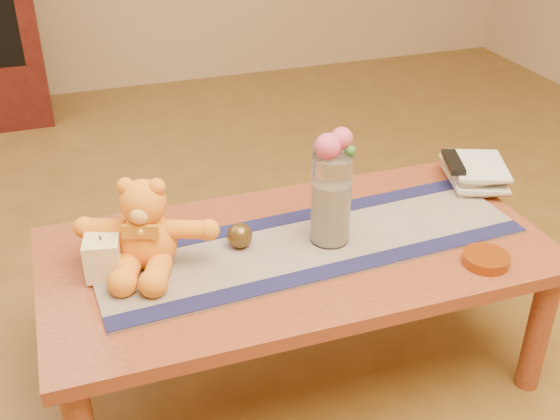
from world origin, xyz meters
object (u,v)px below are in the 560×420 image
object	(u,v)px
teddy_bear	(146,224)
tv_remote	(454,162)
book_bottom	(450,181)
amber_dish	(486,259)
pillar_candle	(103,257)
glass_vase	(331,199)
bronze_ball	(240,235)

from	to	relation	value
teddy_bear	tv_remote	world-z (taller)	teddy_bear
teddy_bear	tv_remote	size ratio (longest dim) A/B	2.20
tv_remote	teddy_bear	bearing A→B (deg)	-153.60
book_bottom	tv_remote	size ratio (longest dim) A/B	1.39
teddy_bear	amber_dish	size ratio (longest dim) A/B	2.81
teddy_bear	pillar_candle	xyz separation A→B (m)	(-0.12, -0.02, -0.07)
pillar_candle	tv_remote	bearing A→B (deg)	7.68
pillar_candle	amber_dish	xyz separation A→B (m)	(0.97, -0.27, -0.05)
pillar_candle	teddy_bear	bearing A→B (deg)	9.21
glass_vase	tv_remote	distance (m)	0.54
teddy_bear	amber_dish	distance (m)	0.91
bronze_ball	book_bottom	bearing A→B (deg)	10.90
pillar_candle	amber_dish	world-z (taller)	pillar_candle
bronze_ball	pillar_candle	bearing A→B (deg)	-177.65
pillar_candle	glass_vase	xyz separation A→B (m)	(0.62, -0.03, 0.08)
glass_vase	book_bottom	world-z (taller)	glass_vase
bronze_ball	amber_dish	bearing A→B (deg)	-25.34
tv_remote	bronze_ball	bearing A→B (deg)	-150.84
glass_vase	bronze_ball	size ratio (longest dim) A/B	3.67
teddy_bear	pillar_candle	distance (m)	0.14
book_bottom	tv_remote	bearing A→B (deg)	-93.00
pillar_candle	book_bottom	size ratio (longest dim) A/B	0.48
glass_vase	amber_dish	xyz separation A→B (m)	(0.36, -0.24, -0.12)
teddy_bear	bronze_ball	distance (m)	0.26
bronze_ball	book_bottom	distance (m)	0.77
amber_dish	bronze_ball	bearing A→B (deg)	154.66
pillar_candle	book_bottom	bearing A→B (deg)	8.13
teddy_bear	glass_vase	xyz separation A→B (m)	(0.50, -0.05, 0.01)
glass_vase	amber_dish	distance (m)	0.44
teddy_bear	glass_vase	bearing A→B (deg)	15.23
bronze_ball	tv_remote	xyz separation A→B (m)	(0.75, 0.14, 0.04)
pillar_candle	bronze_ball	size ratio (longest dim) A/B	1.51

